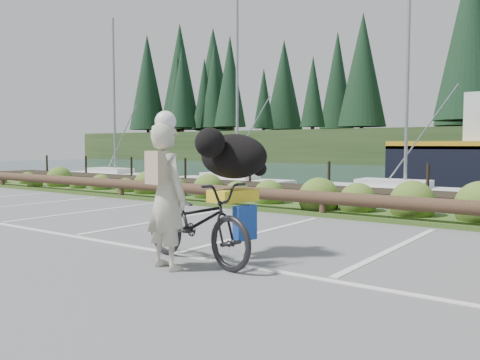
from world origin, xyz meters
name	(u,v)px	position (x,y,z in m)	size (l,w,h in m)	color
ground	(192,250)	(0.00, 0.00, 0.00)	(72.00, 72.00, 0.00)	#5C5B5E
vegetation_strip	(336,211)	(0.00, 5.30, 0.05)	(34.00, 1.60, 0.10)	#3D5B21
log_rail	(322,217)	(0.00, 4.60, 0.00)	(32.00, 0.30, 0.60)	#443021
bicycle	(196,222)	(0.64, -0.62, 0.59)	(0.78, 2.23, 1.17)	black
cyclist	(166,196)	(0.55, -1.13, 0.99)	(0.72, 0.47, 1.98)	#B9B49D
dog	(233,156)	(0.76, 0.09, 1.51)	(1.17, 0.57, 0.68)	black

